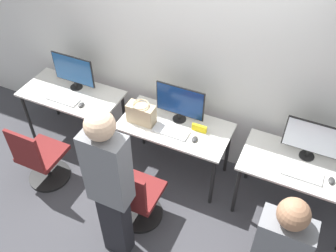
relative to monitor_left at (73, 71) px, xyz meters
name	(u,v)px	position (x,y,z in m)	size (l,w,h in m)	color
ground_plane	(164,189)	(1.35, -0.43, -0.97)	(20.00, 20.00, 0.00)	#3D3D42
wall_back	(193,52)	(1.35, 0.31, 0.43)	(12.00, 0.05, 2.80)	silver
desk_left	(72,98)	(0.00, -0.12, -0.32)	(1.19, 0.61, 0.73)	silver
monitor_left	(73,71)	(0.00, 0.00, 0.00)	(0.54, 0.15, 0.43)	black
keyboard_left	(63,99)	(0.00, -0.26, -0.22)	(0.38, 0.16, 0.02)	silver
mouse_left	(81,105)	(0.25, -0.27, -0.22)	(0.06, 0.09, 0.03)	#333333
office_chair_left	(41,160)	(0.06, -0.88, -0.62)	(0.48, 0.48, 0.86)	black
desk_center	(175,131)	(1.35, -0.12, -0.32)	(1.19, 0.61, 0.73)	silver
monitor_center	(180,103)	(1.35, -0.01, 0.00)	(0.54, 0.15, 0.43)	black
keyboard_center	(171,131)	(1.35, -0.23, -0.22)	(0.38, 0.16, 0.02)	silver
mouse_center	(195,139)	(1.62, -0.24, -0.22)	(0.06, 0.09, 0.03)	#333333
office_chair_center	(136,199)	(1.27, -0.89, -0.62)	(0.48, 0.48, 0.86)	black
person_center	(110,185)	(1.26, -1.26, 0.02)	(0.36, 0.23, 1.78)	#232328
desk_right	(302,172)	(2.70, -0.12, -0.32)	(1.19, 0.61, 0.73)	silver
monitor_right	(313,139)	(2.70, 0.02, 0.00)	(0.54, 0.15, 0.43)	black
keyboard_right	(302,174)	(2.70, -0.24, -0.22)	(0.38, 0.16, 0.02)	silver
mouse_right	(332,181)	(2.96, -0.21, -0.22)	(0.06, 0.09, 0.03)	#333333
handbag	(141,113)	(0.99, -0.21, -0.12)	(0.30, 0.18, 0.25)	tan
placard_center	(199,128)	(1.61, -0.09, -0.19)	(0.16, 0.03, 0.08)	yellow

